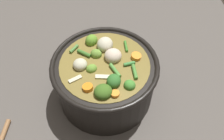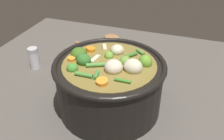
# 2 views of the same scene
# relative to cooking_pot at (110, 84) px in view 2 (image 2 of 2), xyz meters

# --- Properties ---
(ground_plane) EXTENTS (1.10, 1.10, 0.00)m
(ground_plane) POSITION_rel_cooking_pot_xyz_m (-0.00, 0.00, -0.08)
(ground_plane) COLOR #514C47
(cooking_pot) EXTENTS (0.30, 0.30, 0.17)m
(cooking_pot) POSITION_rel_cooking_pot_xyz_m (0.00, 0.00, 0.00)
(cooking_pot) COLOR black
(cooking_pot) RESTS_ON ground_plane
(wooden_spoon) EXTENTS (0.21, 0.18, 0.01)m
(wooden_spoon) POSITION_rel_cooking_pot_xyz_m (0.15, -0.38, -0.07)
(wooden_spoon) COLOR olive
(wooden_spoon) RESTS_ON ground_plane
(salt_shaker) EXTENTS (0.03, 0.03, 0.08)m
(salt_shaker) POSITION_rel_cooking_pot_xyz_m (0.32, -0.11, -0.04)
(salt_shaker) COLOR silver
(salt_shaker) RESTS_ON ground_plane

